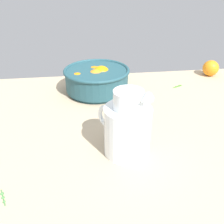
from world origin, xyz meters
TOP-DOWN VIEW (x-y plane):
  - ground_plane at (0.00, 0.00)cm, footprint 141.35×98.75cm
  - fruit_bowl at (-3.38, 31.24)cm, footprint 25.89×25.89cm
  - juice_pitcher at (1.80, -8.14)cm, footprint 13.30×14.41cm
  - loose_orange_1 at (50.22, 41.74)cm, footprint 7.19×7.19cm
  - herb_sprig_0 at (31.11, 31.41)cm, footprint 5.03×2.74cm
  - herb_sprig_1 at (-27.65, -20.23)cm, footprint 2.24×4.74cm

SIDE VIEW (x-z plane):
  - ground_plane at x=0.00cm, z-range -3.00..0.00cm
  - herb_sprig_1 at x=-27.65cm, z-range -0.16..0.69cm
  - herb_sprig_0 at x=31.11cm, z-range -0.19..0.75cm
  - loose_orange_1 at x=50.22cm, z-range 0.00..7.19cm
  - fruit_bowl at x=-3.38cm, z-range 0.14..10.50cm
  - juice_pitcher at x=1.80cm, z-range -2.53..16.25cm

